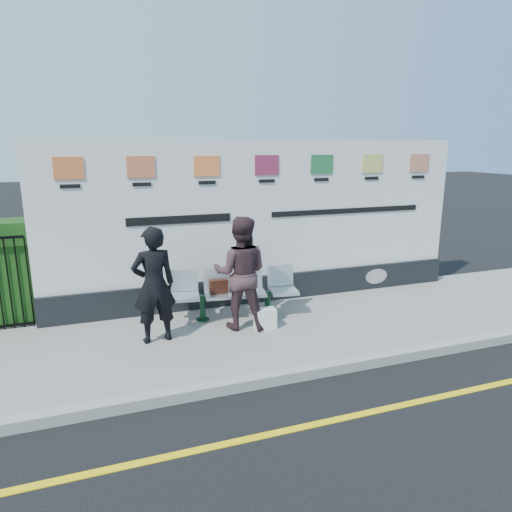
{
  "coord_description": "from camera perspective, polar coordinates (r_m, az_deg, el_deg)",
  "views": [
    {
      "loc": [
        -2.44,
        -3.99,
        3.01
      ],
      "look_at": [
        -0.03,
        2.84,
        1.25
      ],
      "focal_mm": 32.0,
      "sensor_mm": 36.0,
      "label": 1
    }
  ],
  "objects": [
    {
      "name": "woman_left",
      "position": [
        6.92,
        -12.65,
        -3.55
      ],
      "size": [
        0.69,
        0.49,
        1.77
      ],
      "primitive_type": "imported",
      "rotation": [
        0.0,
        0.0,
        3.26
      ],
      "color": "black",
      "rests_on": "pavement"
    },
    {
      "name": "handbag_brown",
      "position": [
        7.72,
        -4.7,
        -3.81
      ],
      "size": [
        0.31,
        0.14,
        0.24
      ],
      "primitive_type": "cube",
      "rotation": [
        0.0,
        0.0,
        -0.01
      ],
      "color": "black",
      "rests_on": "bench"
    },
    {
      "name": "bench",
      "position": [
        7.86,
        -2.6,
        -6.14
      ],
      "size": [
        2.21,
        0.89,
        0.46
      ],
      "primitive_type": null,
      "rotation": [
        0.0,
        0.0,
        -0.15
      ],
      "color": "#AEB1B7",
      "rests_on": "pavement"
    },
    {
      "name": "billboard",
      "position": [
        8.53,
        1.12,
        2.89
      ],
      "size": [
        8.0,
        0.3,
        3.0
      ],
      "color": "black",
      "rests_on": "pavement"
    },
    {
      "name": "kerb",
      "position": [
        6.29,
        6.06,
        -14.31
      ],
      "size": [
        14.0,
        0.18,
        0.14
      ],
      "primitive_type": "cube",
      "color": "gray",
      "rests_on": "ground"
    },
    {
      "name": "ground",
      "position": [
        5.57,
        10.71,
        -19.35
      ],
      "size": [
        80.0,
        80.0,
        0.0
      ],
      "primitive_type": "plane",
      "color": "black"
    },
    {
      "name": "woman_right",
      "position": [
        7.27,
        -1.91,
        -2.15
      ],
      "size": [
        1.08,
        0.97,
        1.83
      ],
      "primitive_type": "imported",
      "rotation": [
        0.0,
        0.0,
        2.76
      ],
      "color": "#3B262A",
      "rests_on": "pavement"
    },
    {
      "name": "yellow_line",
      "position": [
        5.56,
        10.71,
        -19.32
      ],
      "size": [
        14.0,
        0.1,
        0.01
      ],
      "primitive_type": "cube",
      "color": "yellow",
      "rests_on": "ground"
    },
    {
      "name": "pavement",
      "position": [
        7.54,
        1.11,
        -9.39
      ],
      "size": [
        14.0,
        3.0,
        0.12
      ],
      "primitive_type": "cube",
      "color": "gray",
      "rests_on": "ground"
    },
    {
      "name": "carrier_bag_white",
      "position": [
        7.43,
        1.15,
        -7.85
      ],
      "size": [
        0.34,
        0.2,
        0.34
      ],
      "primitive_type": "cube",
      "color": "silver",
      "rests_on": "pavement"
    }
  ]
}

